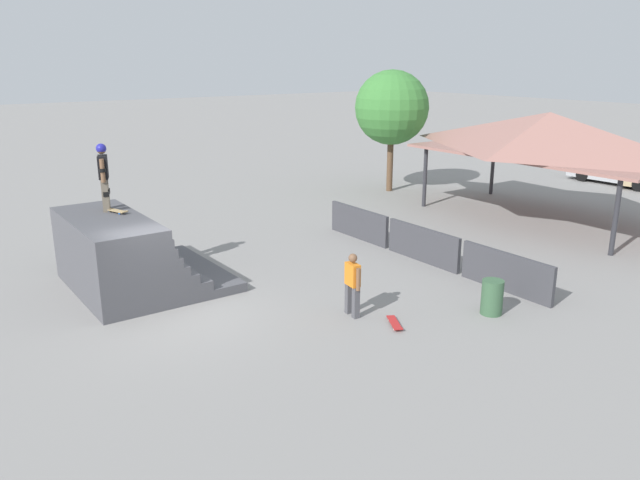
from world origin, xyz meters
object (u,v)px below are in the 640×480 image
(bystander_walking, at_px, (353,281))
(trash_bin, at_px, (492,297))
(skateboard_on_deck, at_px, (117,211))
(parked_car_silver, at_px, (618,171))
(skater_on_deck, at_px, (103,172))
(skateboard_on_ground, at_px, (395,323))
(tree_beside_pavilion, at_px, (392,108))

(bystander_walking, xyz_separation_m, trash_bin, (1.87, 2.79, -0.44))
(skateboard_on_deck, relative_size, parked_car_silver, 0.17)
(skater_on_deck, height_order, bystander_walking, skater_on_deck)
(parked_car_silver, bearing_deg, skater_on_deck, -92.79)
(bystander_walking, relative_size, parked_car_silver, 0.34)
(skateboard_on_ground, height_order, parked_car_silver, parked_car_silver)
(skateboard_on_ground, xyz_separation_m, parked_car_silver, (-6.38, 20.32, 0.54))
(skater_on_deck, distance_m, skateboard_on_deck, 1.09)
(skateboard_on_ground, bearing_deg, trash_bin, 99.39)
(skateboard_on_deck, relative_size, skateboard_on_ground, 0.94)
(bystander_walking, xyz_separation_m, parked_car_silver, (-5.33, 20.75, -0.26))
(bystander_walking, distance_m, trash_bin, 3.39)
(skateboard_on_deck, relative_size, bystander_walking, 0.51)
(tree_beside_pavilion, bearing_deg, parked_car_silver, 63.17)
(skateboard_on_deck, height_order, tree_beside_pavilion, tree_beside_pavilion)
(skateboard_on_deck, relative_size, trash_bin, 0.92)
(skater_on_deck, relative_size, skateboard_on_ground, 2.14)
(skateboard_on_deck, distance_m, trash_bin, 9.87)
(bystander_walking, distance_m, tree_beside_pavilion, 15.14)
(tree_beside_pavilion, xyz_separation_m, parked_car_silver, (5.19, 10.26, -3.18))
(tree_beside_pavilion, bearing_deg, bystander_walking, -44.95)
(skateboard_on_deck, bearing_deg, parked_car_silver, 70.38)
(bystander_walking, relative_size, trash_bin, 1.82)
(skater_on_deck, relative_size, trash_bin, 2.11)
(skateboard_on_deck, distance_m, parked_car_silver, 24.54)
(skateboard_on_ground, bearing_deg, skater_on_deck, -119.62)
(skateboard_on_ground, relative_size, parked_car_silver, 0.18)
(skateboard_on_deck, height_order, trash_bin, skateboard_on_deck)
(parked_car_silver, bearing_deg, tree_beside_pavilion, -118.48)
(bystander_walking, distance_m, parked_car_silver, 21.42)
(skater_on_deck, height_order, skateboard_on_deck, skater_on_deck)
(skater_on_deck, bearing_deg, tree_beside_pavilion, 128.22)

